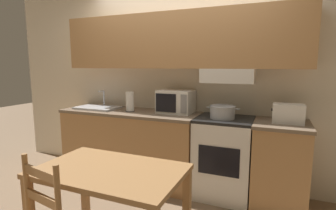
{
  "coord_description": "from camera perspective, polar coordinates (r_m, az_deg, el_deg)",
  "views": [
    {
      "loc": [
        1.16,
        -3.19,
        1.51
      ],
      "look_at": [
        0.05,
        -0.54,
        1.07
      ],
      "focal_mm": 28.0,
      "sensor_mm": 36.0,
      "label": 1
    }
  ],
  "objects": [
    {
      "name": "sink_basin",
      "position": [
        3.72,
        -15.02,
        -0.47
      ],
      "size": [
        0.57,
        0.38,
        0.24
      ],
      "color": "#B7BABF",
      "rests_on": "lower_counter_main"
    },
    {
      "name": "cooking_pot",
      "position": [
        2.97,
        11.78,
        -1.41
      ],
      "size": [
        0.36,
        0.29,
        0.14
      ],
      "color": "#B7BABF",
      "rests_on": "stove_range"
    },
    {
      "name": "microwave",
      "position": [
        3.25,
        1.75,
        0.78
      ],
      "size": [
        0.42,
        0.34,
        0.28
      ],
      "color": "white",
      "rests_on": "lower_counter_main"
    },
    {
      "name": "lower_counter_right_stub",
      "position": [
        3.08,
        23.1,
        -11.9
      ],
      "size": [
        0.56,
        0.61,
        0.92
      ],
      "color": "tan",
      "rests_on": "ground_plane"
    },
    {
      "name": "paper_towel_roll",
      "position": [
        3.39,
        -8.29,
        0.7
      ],
      "size": [
        0.12,
        0.12,
        0.25
      ],
      "color": "black",
      "rests_on": "lower_counter_main"
    },
    {
      "name": "dining_table",
      "position": [
        2.03,
        -12.42,
        -16.58
      ],
      "size": [
        1.06,
        0.65,
        0.77
      ],
      "color": "#9E7042",
      "rests_on": "ground_plane"
    },
    {
      "name": "wall_back",
      "position": [
        3.33,
        2.65,
        8.9
      ],
      "size": [
        5.39,
        0.38,
        2.55
      ],
      "color": "silver",
      "rests_on": "ground_plane"
    },
    {
      "name": "ground_plane",
      "position": [
        3.71,
        2.62,
        -15.28
      ],
      "size": [
        16.0,
        16.0,
        0.0
      ],
      "primitive_type": "plane",
      "color": "#7F664C"
    },
    {
      "name": "stove_range",
      "position": [
        3.13,
        11.99,
        -11.05
      ],
      "size": [
        0.62,
        0.57,
        0.92
      ],
      "color": "white",
      "rests_on": "ground_plane"
    },
    {
      "name": "toaster",
      "position": [
        2.94,
        24.71,
        -1.67
      ],
      "size": [
        0.31,
        0.18,
        0.2
      ],
      "color": "white",
      "rests_on": "lower_counter_right_stub"
    },
    {
      "name": "lower_counter_main",
      "position": [
        3.54,
        -8.15,
        -8.59
      ],
      "size": [
        1.83,
        0.61,
        0.92
      ],
      "color": "tan",
      "rests_on": "ground_plane"
    }
  ]
}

